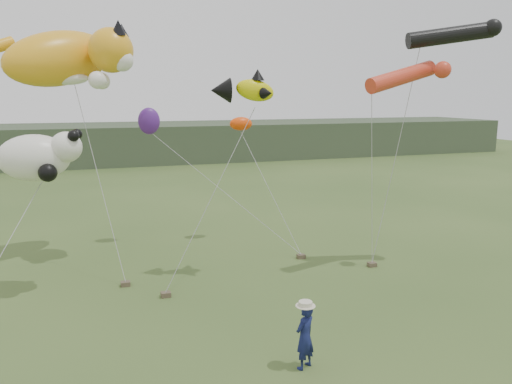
# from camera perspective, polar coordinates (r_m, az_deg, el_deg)

# --- Properties ---
(ground) EXTENTS (120.00, 120.00, 0.00)m
(ground) POSITION_cam_1_polar(r_m,az_deg,el_deg) (14.96, 2.92, -17.63)
(ground) COLOR #385123
(ground) RESTS_ON ground
(headland) EXTENTS (90.00, 13.00, 4.00)m
(headland) POSITION_cam_1_polar(r_m,az_deg,el_deg) (57.16, -16.72, 5.27)
(headland) COLOR #2D3D28
(headland) RESTS_ON ground
(festival_attendant) EXTENTS (0.78, 0.69, 1.79)m
(festival_attendant) POSITION_cam_1_polar(r_m,az_deg,el_deg) (13.77, 5.60, -16.12)
(festival_attendant) COLOR #131A49
(festival_attendant) RESTS_ON ground
(sandbag_anchors) EXTENTS (15.55, 5.50, 0.18)m
(sandbag_anchors) POSITION_cam_1_polar(r_m,az_deg,el_deg) (19.22, -5.92, -10.66)
(sandbag_anchors) COLOR brown
(sandbag_anchors) RESTS_ON ground
(cat_kite) EXTENTS (6.55, 4.63, 3.07)m
(cat_kite) POSITION_cam_1_polar(r_m,az_deg,el_deg) (22.88, -20.39, 14.21)
(cat_kite) COLOR gold
(cat_kite) RESTS_ON ground
(fish_kite) EXTENTS (2.50, 1.65, 1.32)m
(fish_kite) POSITION_cam_1_polar(r_m,az_deg,el_deg) (19.15, -1.56, 11.62)
(fish_kite) COLOR #DAD207
(fish_kite) RESTS_ON ground
(tube_kites) EXTENTS (5.81, 1.66, 2.96)m
(tube_kites) POSITION_cam_1_polar(r_m,az_deg,el_deg) (21.73, 19.82, 14.71)
(tube_kites) COLOR black
(tube_kites) RESTS_ON ground
(panda_kite) EXTENTS (2.88, 1.86, 1.79)m
(panda_kite) POSITION_cam_1_polar(r_m,az_deg,el_deg) (19.12, -23.50, 3.75)
(panda_kite) COLOR white
(panda_kite) RESTS_ON ground
(misc_kites) EXTENTS (5.39, 1.40, 1.26)m
(misc_kites) POSITION_cam_1_polar(r_m,az_deg,el_deg) (24.27, -8.46, 7.92)
(misc_kites) COLOR #F74408
(misc_kites) RESTS_ON ground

